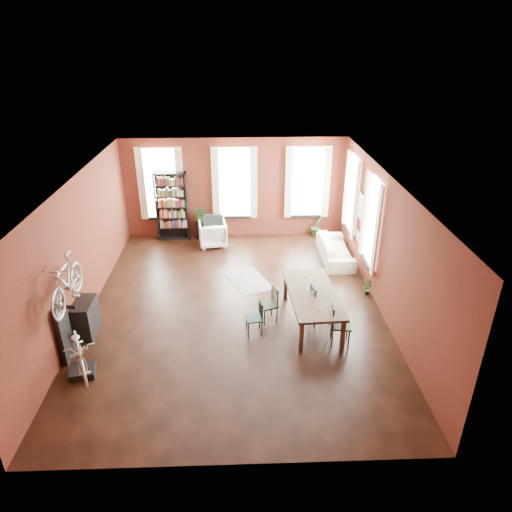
{
  "coord_description": "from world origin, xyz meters",
  "views": [
    {
      "loc": [
        0.16,
        -9.45,
        6.04
      ],
      "look_at": [
        0.53,
        0.6,
        1.11
      ],
      "focal_mm": 32.0,
      "sensor_mm": 36.0,
      "label": 1
    }
  ],
  "objects_px": {
    "bike_trainer": "(83,371)",
    "bicycle_floor": "(76,336)",
    "dining_chair_c": "(341,325)",
    "console_table": "(86,318)",
    "dining_table": "(312,307)",
    "plant_stand": "(201,230)",
    "dining_chair_d": "(320,304)",
    "bookshelf": "(172,206)",
    "dining_chair_a": "(254,318)",
    "dining_chair_b": "(268,305)",
    "cream_sofa": "(336,246)",
    "white_armchair": "(213,233)"
  },
  "relations": [
    {
      "from": "white_armchair",
      "to": "bicycle_floor",
      "type": "distance_m",
      "value": 6.43
    },
    {
      "from": "plant_stand",
      "to": "white_armchair",
      "type": "bearing_deg",
      "value": -55.31
    },
    {
      "from": "dining_table",
      "to": "dining_chair_b",
      "type": "distance_m",
      "value": 1.0
    },
    {
      "from": "dining_chair_c",
      "to": "plant_stand",
      "type": "distance_m",
      "value": 6.68
    },
    {
      "from": "cream_sofa",
      "to": "console_table",
      "type": "distance_m",
      "value": 7.15
    },
    {
      "from": "dining_chair_b",
      "to": "bike_trainer",
      "type": "height_order",
      "value": "dining_chair_b"
    },
    {
      "from": "dining_chair_b",
      "to": "bicycle_floor",
      "type": "height_order",
      "value": "bicycle_floor"
    },
    {
      "from": "dining_chair_c",
      "to": "console_table",
      "type": "height_order",
      "value": "dining_chair_c"
    },
    {
      "from": "dining_chair_d",
      "to": "bicycle_floor",
      "type": "xyz_separation_m",
      "value": [
        -4.92,
        -1.63,
        0.44
      ]
    },
    {
      "from": "cream_sofa",
      "to": "white_armchair",
      "type": "bearing_deg",
      "value": 73.08
    },
    {
      "from": "white_armchair",
      "to": "bike_trainer",
      "type": "height_order",
      "value": "white_armchair"
    },
    {
      "from": "dining_chair_c",
      "to": "dining_chair_b",
      "type": "bearing_deg",
      "value": 65.44
    },
    {
      "from": "dining_table",
      "to": "dining_chair_b",
      "type": "bearing_deg",
      "value": 169.93
    },
    {
      "from": "dining_chair_d",
      "to": "cream_sofa",
      "type": "bearing_deg",
      "value": -25.86
    },
    {
      "from": "dining_chair_b",
      "to": "console_table",
      "type": "bearing_deg",
      "value": -105.2
    },
    {
      "from": "dining_chair_c",
      "to": "dining_chair_d",
      "type": "distance_m",
      "value": 0.87
    },
    {
      "from": "white_armchair",
      "to": "cream_sofa",
      "type": "distance_m",
      "value": 3.82
    },
    {
      "from": "dining_chair_c",
      "to": "cream_sofa",
      "type": "distance_m",
      "value": 4.12
    },
    {
      "from": "bicycle_floor",
      "to": "bookshelf",
      "type": "bearing_deg",
      "value": 56.95
    },
    {
      "from": "dining_chair_b",
      "to": "bicycle_floor",
      "type": "bearing_deg",
      "value": -85.25
    },
    {
      "from": "dining_table",
      "to": "dining_chair_c",
      "type": "xyz_separation_m",
      "value": [
        0.5,
        -0.8,
        0.07
      ]
    },
    {
      "from": "dining_chair_d",
      "to": "plant_stand",
      "type": "height_order",
      "value": "dining_chair_d"
    },
    {
      "from": "dining_chair_a",
      "to": "bicycle_floor",
      "type": "bearing_deg",
      "value": -78.0
    },
    {
      "from": "cream_sofa",
      "to": "plant_stand",
      "type": "xyz_separation_m",
      "value": [
        -4.07,
        1.7,
        -0.12
      ]
    },
    {
      "from": "dining_chair_b",
      "to": "cream_sofa",
      "type": "relative_size",
      "value": 0.4
    },
    {
      "from": "white_armchair",
      "to": "bicycle_floor",
      "type": "relative_size",
      "value": 0.55
    },
    {
      "from": "dining_chair_b",
      "to": "plant_stand",
      "type": "distance_m",
      "value": 5.2
    },
    {
      "from": "bicycle_floor",
      "to": "white_armchair",
      "type": "bearing_deg",
      "value": 44.67
    },
    {
      "from": "plant_stand",
      "to": "dining_table",
      "type": "bearing_deg",
      "value": -59.88
    },
    {
      "from": "dining_chair_d",
      "to": "bookshelf",
      "type": "bearing_deg",
      "value": 29.78
    },
    {
      "from": "white_armchair",
      "to": "console_table",
      "type": "bearing_deg",
      "value": 52.45
    },
    {
      "from": "dining_chair_b",
      "to": "dining_chair_c",
      "type": "relative_size",
      "value": 0.89
    },
    {
      "from": "dining_chair_c",
      "to": "plant_stand",
      "type": "height_order",
      "value": "dining_chair_c"
    },
    {
      "from": "bike_trainer",
      "to": "plant_stand",
      "type": "height_order",
      "value": "plant_stand"
    },
    {
      "from": "dining_table",
      "to": "plant_stand",
      "type": "height_order",
      "value": "dining_table"
    },
    {
      "from": "dining_table",
      "to": "dining_chair_b",
      "type": "xyz_separation_m",
      "value": [
        -0.99,
        0.12,
        0.02
      ]
    },
    {
      "from": "dining_chair_a",
      "to": "white_armchair",
      "type": "bearing_deg",
      "value": -174.66
    },
    {
      "from": "plant_stand",
      "to": "bicycle_floor",
      "type": "height_order",
      "value": "bicycle_floor"
    },
    {
      "from": "cream_sofa",
      "to": "console_table",
      "type": "bearing_deg",
      "value": 119.33
    },
    {
      "from": "white_armchair",
      "to": "plant_stand",
      "type": "relative_size",
      "value": 1.46
    },
    {
      "from": "plant_stand",
      "to": "dining_chair_b",
      "type": "bearing_deg",
      "value": -68.72
    },
    {
      "from": "dining_chair_a",
      "to": "cream_sofa",
      "type": "xyz_separation_m",
      "value": [
        2.52,
        3.64,
        0.01
      ]
    },
    {
      "from": "dining_chair_c",
      "to": "bike_trainer",
      "type": "bearing_deg",
      "value": 106.02
    },
    {
      "from": "bike_trainer",
      "to": "bicycle_floor",
      "type": "relative_size",
      "value": 0.31
    },
    {
      "from": "dining_chair_a",
      "to": "dining_chair_c",
      "type": "distance_m",
      "value": 1.88
    },
    {
      "from": "bookshelf",
      "to": "console_table",
      "type": "relative_size",
      "value": 2.75
    },
    {
      "from": "white_armchair",
      "to": "cream_sofa",
      "type": "xyz_separation_m",
      "value": [
        3.66,
        -1.11,
        -0.02
      ]
    },
    {
      "from": "bookshelf",
      "to": "bike_trainer",
      "type": "xyz_separation_m",
      "value": [
        -0.99,
        -6.58,
        -1.03
      ]
    },
    {
      "from": "console_table",
      "to": "plant_stand",
      "type": "bearing_deg",
      "value": 67.4
    },
    {
      "from": "dining_table",
      "to": "dining_chair_a",
      "type": "height_order",
      "value": "dining_chair_a"
    }
  ]
}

